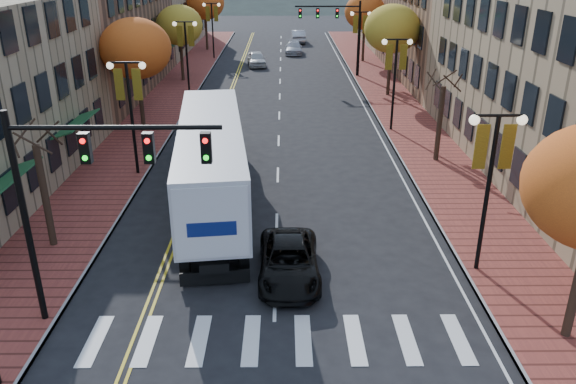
{
  "coord_description": "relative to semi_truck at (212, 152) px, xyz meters",
  "views": [
    {
      "loc": [
        0.32,
        -12.12,
        10.97
      ],
      "look_at": [
        0.49,
        8.47,
        2.2
      ],
      "focal_mm": 35.0,
      "sensor_mm": 36.0,
      "label": 1
    }
  ],
  "objects": [
    {
      "name": "tree_left_a",
      "position": [
        -5.95,
        -4.73,
        -0.17
      ],
      "size": [
        0.28,
        0.28,
        4.2
      ],
      "color": "#382619",
      "rests_on": "sidewalk_left"
    },
    {
      "name": "tree_left_c",
      "position": [
        -5.95,
        27.27,
        2.63
      ],
      "size": [
        4.16,
        4.16,
        6.69
      ],
      "color": "#382619",
      "rests_on": "sidewalk_left"
    },
    {
      "name": "traffic_mast_near",
      "position": [
        -2.43,
        -9.73,
        2.5
      ],
      "size": [
        6.1,
        0.35,
        7.0
      ],
      "color": "black",
      "rests_on": "ground"
    },
    {
      "name": "sidewalk_left",
      "position": [
        -5.95,
        19.77,
        -2.35
      ],
      "size": [
        4.0,
        85.0,
        0.15
      ],
      "primitive_type": "cube",
      "color": "brown",
      "rests_on": "ground"
    },
    {
      "name": "car_far_white",
      "position": [
        0.53,
        35.02,
        -1.67
      ],
      "size": [
        2.35,
        4.63,
        1.51
      ],
      "primitive_type": "imported",
      "rotation": [
        0.0,
        0.0,
        0.13
      ],
      "color": "silver",
      "rests_on": "ground"
    },
    {
      "name": "tree_right_d",
      "position": [
        12.05,
        37.27,
        2.87
      ],
      "size": [
        4.35,
        4.35,
        7.0
      ],
      "color": "#382619",
      "rests_on": "sidewalk_right"
    },
    {
      "name": "semi_truck",
      "position": [
        0.0,
        0.0,
        0.0
      ],
      "size": [
        4.57,
        16.77,
        4.14
      ],
      "rotation": [
        0.0,
        0.0,
        0.12
      ],
      "color": "black",
      "rests_on": "ground"
    },
    {
      "name": "building_right_mid",
      "position": [
        21.55,
        29.27,
        2.58
      ],
      "size": [
        15.0,
        24.0,
        10.0
      ],
      "primitive_type": "cube",
      "color": "brown",
      "rests_on": "ground"
    },
    {
      "name": "car_far_silver",
      "position": [
        4.59,
        42.91,
        -1.72
      ],
      "size": [
        2.04,
        4.86,
        1.4
      ],
      "primitive_type": "imported",
      "rotation": [
        0.0,
        0.0,
        -0.02
      ],
      "color": "#9A9AA1",
      "rests_on": "ground"
    },
    {
      "name": "tree_right_c",
      "position": [
        12.05,
        21.27,
        3.02
      ],
      "size": [
        4.48,
        4.48,
        7.21
      ],
      "color": "#382619",
      "rests_on": "sidewalk_right"
    },
    {
      "name": "lamp_right_c",
      "position": [
        10.55,
        29.27,
        1.87
      ],
      "size": [
        1.96,
        0.36,
        6.05
      ],
      "color": "black",
      "rests_on": "ground"
    },
    {
      "name": "black_suv",
      "position": [
        3.55,
        -7.07,
        -1.77
      ],
      "size": [
        2.22,
        4.73,
        1.31
      ],
      "primitive_type": "imported",
      "rotation": [
        0.0,
        0.0,
        0.01
      ],
      "color": "black",
      "rests_on": "ground"
    },
    {
      "name": "tree_left_b",
      "position": [
        -5.95,
        11.27,
        3.02
      ],
      "size": [
        4.48,
        4.48,
        7.21
      ],
      "color": "#382619",
      "rests_on": "sidewalk_left"
    },
    {
      "name": "car_far_oncoming",
      "position": [
        5.36,
        51.91,
        -1.6
      ],
      "size": [
        1.89,
        5.05,
        1.65
      ],
      "primitive_type": "imported",
      "rotation": [
        0.0,
        0.0,
        3.17
      ],
      "color": "#AFB0B8",
      "rests_on": "ground"
    },
    {
      "name": "lamp_left_d",
      "position": [
        -4.45,
        39.27,
        1.87
      ],
      "size": [
        1.96,
        0.36,
        6.05
      ],
      "color": "black",
      "rests_on": "ground"
    },
    {
      "name": "traffic_mast_far",
      "position": [
        8.53,
        29.27,
        2.5
      ],
      "size": [
        6.1,
        0.34,
        7.0
      ],
      "color": "black",
      "rests_on": "ground"
    },
    {
      "name": "lamp_left_c",
      "position": [
        -4.45,
        21.27,
        1.87
      ],
      "size": [
        1.96,
        0.36,
        6.05
      ],
      "color": "black",
      "rests_on": "ground"
    },
    {
      "name": "tree_right_b",
      "position": [
        12.05,
        5.27,
        -0.17
      ],
      "size": [
        0.28,
        0.28,
        4.2
      ],
      "color": "#382619",
      "rests_on": "sidewalk_right"
    },
    {
      "name": "tree_left_d",
      "position": [
        -5.95,
        45.27,
        3.18
      ],
      "size": [
        4.61,
        4.61,
        7.42
      ],
      "color": "#382619",
      "rests_on": "sidewalk_left"
    },
    {
      "name": "building_right_far",
      "position": [
        21.55,
        51.27,
        3.08
      ],
      "size": [
        15.0,
        20.0,
        11.0
      ],
      "primitive_type": "cube",
      "color": "#9E8966",
      "rests_on": "ground"
    },
    {
      "name": "sidewalk_right",
      "position": [
        12.05,
        19.77,
        -2.35
      ],
      "size": [
        4.0,
        85.0,
        0.15
      ],
      "primitive_type": "cube",
      "color": "brown",
      "rests_on": "ground"
    },
    {
      "name": "lamp_right_b",
      "position": [
        10.55,
        11.27,
        1.87
      ],
      "size": [
        1.96,
        0.36,
        6.05
      ],
      "color": "black",
      "rests_on": "ground"
    },
    {
      "name": "building_left_far",
      "position": [
        -13.95,
        48.27,
        2.33
      ],
      "size": [
        12.0,
        26.0,
        9.5
      ],
      "primitive_type": "cube",
      "color": "#9E8966",
      "rests_on": "ground"
    },
    {
      "name": "lamp_left_b",
      "position": [
        -4.45,
        3.27,
        1.87
      ],
      "size": [
        1.96,
        0.36,
        6.05
      ],
      "color": "black",
      "rests_on": "ground"
    },
    {
      "name": "building_left_mid",
      "position": [
        -13.95,
        23.27,
        3.08
      ],
      "size": [
        12.0,
        24.0,
        11.0
      ],
      "primitive_type": "cube",
      "color": "brown",
      "rests_on": "ground"
    },
    {
      "name": "lamp_right_a",
      "position": [
        10.55,
        -6.73,
        1.87
      ],
      "size": [
        1.96,
        0.36,
        6.05
      ],
      "color": "black",
      "rests_on": "ground"
    }
  ]
}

